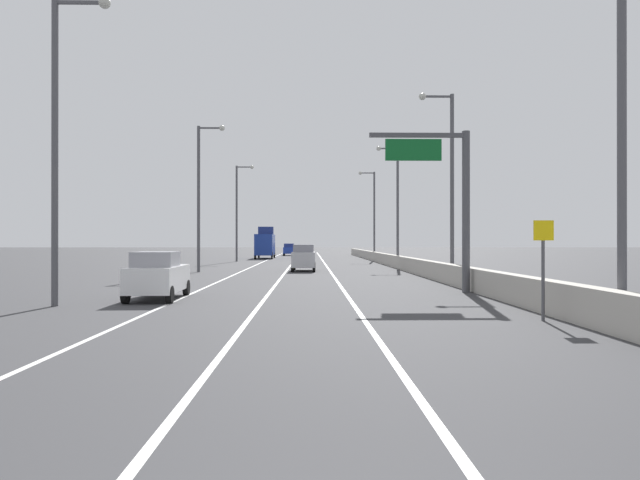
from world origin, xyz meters
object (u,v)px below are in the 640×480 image
(car_silver_2, at_px, (304,258))
(lamp_post_right_second, at_px, (448,174))
(box_truck, at_px, (265,244))
(lamp_post_right_near, at_px, (613,89))
(lamp_post_right_fourth, at_px, (372,210))
(lamp_post_right_third, at_px, (395,198))
(car_blue_1, at_px, (289,250))
(overhead_sign_gantry, at_px, (450,191))
(speed_advisory_sign, at_px, (543,262))
(lamp_post_left_far, at_px, (239,207))
(lamp_post_left_mid, at_px, (202,189))
(car_white_0, at_px, (158,276))
(lamp_post_left_near, at_px, (61,130))

(car_silver_2, bearing_deg, lamp_post_right_second, -51.79)
(car_silver_2, distance_m, box_truck, 34.32)
(lamp_post_right_near, xyz_separation_m, lamp_post_right_fourth, (-0.00, 57.76, 0.00))
(lamp_post_right_third, height_order, car_blue_1, lamp_post_right_third)
(overhead_sign_gantry, relative_size, speed_advisory_sign, 2.50)
(speed_advisory_sign, height_order, lamp_post_right_third, lamp_post_right_third)
(lamp_post_right_near, height_order, lamp_post_left_far, same)
(lamp_post_right_second, height_order, car_silver_2, lamp_post_right_second)
(speed_advisory_sign, relative_size, car_blue_1, 0.68)
(lamp_post_right_near, xyz_separation_m, lamp_post_left_far, (-16.43, 52.21, 0.00))
(lamp_post_left_mid, distance_m, lamp_post_left_far, 23.10)
(lamp_post_right_near, distance_m, lamp_post_right_second, 19.26)
(car_blue_1, bearing_deg, lamp_post_left_mid, -95.48)
(speed_advisory_sign, bearing_deg, lamp_post_left_mid, 119.31)
(car_white_0, relative_size, car_blue_1, 0.98)
(car_white_0, bearing_deg, lamp_post_left_mid, 95.84)
(overhead_sign_gantry, distance_m, speed_advisory_sign, 9.89)
(lamp_post_right_near, relative_size, lamp_post_left_mid, 1.00)
(lamp_post_right_third, relative_size, car_blue_1, 2.58)
(lamp_post_left_mid, height_order, box_truck, lamp_post_left_mid)
(overhead_sign_gantry, height_order, lamp_post_left_mid, lamp_post_left_mid)
(lamp_post_right_third, distance_m, lamp_post_left_far, 21.40)
(lamp_post_right_second, height_order, lamp_post_right_third, same)
(overhead_sign_gantry, distance_m, lamp_post_left_near, 16.58)
(lamp_post_right_fourth, relative_size, lamp_post_left_mid, 1.00)
(lamp_post_right_second, bearing_deg, car_white_0, -143.37)
(lamp_post_right_second, bearing_deg, lamp_post_left_far, 116.92)
(lamp_post_right_third, bearing_deg, car_blue_1, 105.29)
(lamp_post_right_fourth, relative_size, car_white_0, 2.62)
(overhead_sign_gantry, bearing_deg, lamp_post_right_near, -82.12)
(lamp_post_right_fourth, bearing_deg, lamp_post_right_second, -89.54)
(lamp_post_right_second, bearing_deg, car_silver_2, 128.21)
(lamp_post_left_near, bearing_deg, box_truck, 87.10)
(lamp_post_right_third, bearing_deg, car_white_0, -115.41)
(lamp_post_left_far, xyz_separation_m, car_blue_1, (4.94, 28.35, -5.44))
(lamp_post_right_third, distance_m, lamp_post_left_near, 36.77)
(box_truck, bearing_deg, lamp_post_left_near, -92.90)
(overhead_sign_gantry, xyz_separation_m, lamp_post_right_third, (1.57, 27.23, 1.72))
(lamp_post_left_mid, bearing_deg, lamp_post_right_near, -60.57)
(overhead_sign_gantry, relative_size, lamp_post_right_fourth, 0.66)
(lamp_post_left_mid, xyz_separation_m, car_white_0, (2.12, -20.71, -5.47))
(lamp_post_right_near, distance_m, car_blue_1, 81.55)
(overhead_sign_gantry, distance_m, lamp_post_right_near, 11.51)
(lamp_post_left_far, bearing_deg, lamp_post_right_third, -39.82)
(lamp_post_left_near, bearing_deg, car_blue_1, 85.63)
(overhead_sign_gantry, bearing_deg, lamp_post_left_near, -161.35)
(lamp_post_right_third, bearing_deg, lamp_post_right_near, -90.01)
(lamp_post_left_near, bearing_deg, lamp_post_left_far, 89.06)
(lamp_post_left_near, bearing_deg, speed_advisory_sign, -14.50)
(overhead_sign_gantry, relative_size, lamp_post_right_near, 0.66)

